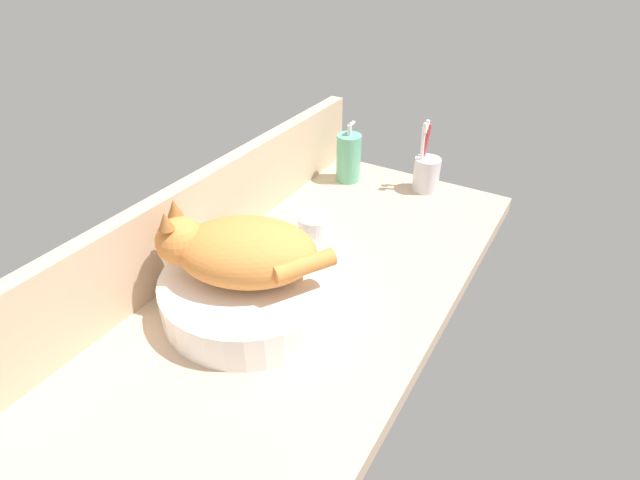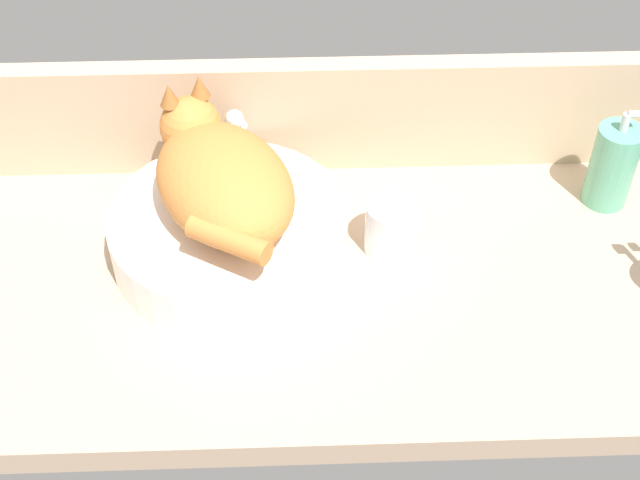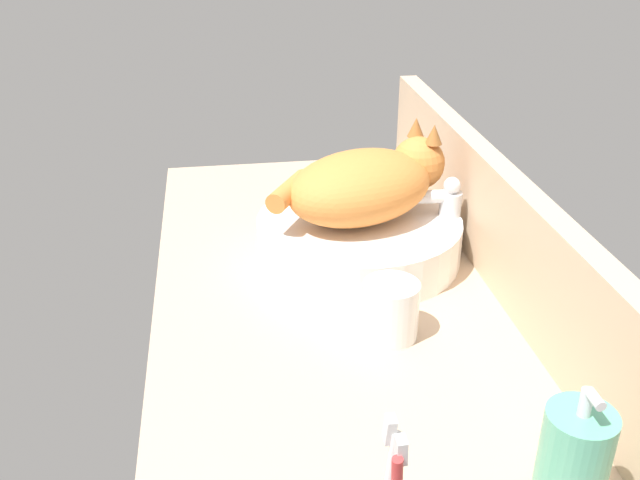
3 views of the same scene
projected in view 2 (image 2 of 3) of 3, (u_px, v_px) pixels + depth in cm
name	position (u px, v px, depth cm)	size (l,w,h in cm)	color
ground_plane	(311.00, 287.00, 124.52)	(113.86, 54.19, 4.00)	tan
backsplash_panel	(306.00, 115.00, 134.98)	(113.86, 3.60, 18.17)	#CCAD8C
sink_basin	(229.00, 233.00, 124.44)	(33.20, 33.20, 7.06)	white
cat	(220.00, 176.00, 118.83)	(26.00, 30.57, 14.00)	orange
faucet	(236.00, 150.00, 131.69)	(3.60, 11.84, 13.60)	silver
soap_dispenser	(613.00, 166.00, 130.28)	(6.66, 6.66, 16.30)	#60B793
water_glass	(392.00, 229.00, 124.75)	(7.68, 7.68, 8.13)	white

